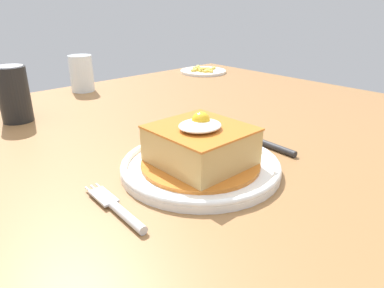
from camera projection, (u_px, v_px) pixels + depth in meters
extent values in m
cube|color=olive|center=(165.00, 145.00, 0.72)|extent=(1.38, 1.09, 0.04)
cylinder|color=olive|center=(209.00, 157.00, 1.56)|extent=(0.07, 0.07, 0.70)
cylinder|color=white|center=(200.00, 168.00, 0.57)|extent=(0.25, 0.25, 0.01)
torus|color=white|center=(200.00, 163.00, 0.57)|extent=(0.25, 0.25, 0.01)
cylinder|color=#C66B23|center=(200.00, 163.00, 0.57)|extent=(0.19, 0.19, 0.01)
cube|color=tan|center=(201.00, 145.00, 0.55)|extent=(0.13, 0.14, 0.06)
cube|color=#C66B23|center=(201.00, 128.00, 0.54)|extent=(0.13, 0.14, 0.00)
ellipsoid|color=white|center=(200.00, 126.00, 0.53)|extent=(0.07, 0.06, 0.01)
sphere|color=yellow|center=(201.00, 121.00, 0.54)|extent=(0.03, 0.03, 0.03)
cylinder|color=silver|center=(127.00, 217.00, 0.44)|extent=(0.02, 0.08, 0.01)
cube|color=silver|center=(103.00, 196.00, 0.48)|extent=(0.02, 0.05, 0.00)
cylinder|color=silver|center=(100.00, 188.00, 0.51)|extent=(0.00, 0.03, 0.00)
cylinder|color=silver|center=(95.00, 189.00, 0.50)|extent=(0.00, 0.03, 0.00)
cylinder|color=silver|center=(90.00, 191.00, 0.50)|extent=(0.00, 0.03, 0.00)
cylinder|color=#262628|center=(278.00, 148.00, 0.64)|extent=(0.02, 0.08, 0.01)
cube|color=silver|center=(244.00, 136.00, 0.70)|extent=(0.02, 0.09, 0.00)
cylinder|color=black|center=(14.00, 95.00, 0.78)|extent=(0.07, 0.07, 0.12)
cylinder|color=silver|center=(8.00, 66.00, 0.76)|extent=(0.06, 0.06, 0.00)
cylinder|color=gold|center=(82.00, 81.00, 1.05)|extent=(0.06, 0.06, 0.06)
cylinder|color=silver|center=(82.00, 73.00, 1.04)|extent=(0.07, 0.07, 0.10)
cylinder|color=white|center=(203.00, 71.00, 1.33)|extent=(0.17, 0.17, 0.01)
cube|color=#EAC64C|center=(206.00, 71.00, 1.29)|extent=(0.02, 0.06, 0.01)
cube|color=#EAC64C|center=(197.00, 70.00, 1.31)|extent=(0.05, 0.01, 0.01)
cube|color=#EAC64C|center=(206.00, 69.00, 1.32)|extent=(0.01, 0.05, 0.01)
cube|color=#EAC64C|center=(201.00, 68.00, 1.34)|extent=(0.05, 0.05, 0.01)
cube|color=#EAC64C|center=(200.00, 70.00, 1.30)|extent=(0.01, 0.07, 0.01)
cube|color=#EAC64C|center=(212.00, 69.00, 1.33)|extent=(0.05, 0.03, 0.01)
cube|color=#EAC64C|center=(206.00, 71.00, 1.30)|extent=(0.05, 0.03, 0.01)
cube|color=#EAC64C|center=(197.00, 67.00, 1.35)|extent=(0.06, 0.04, 0.01)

